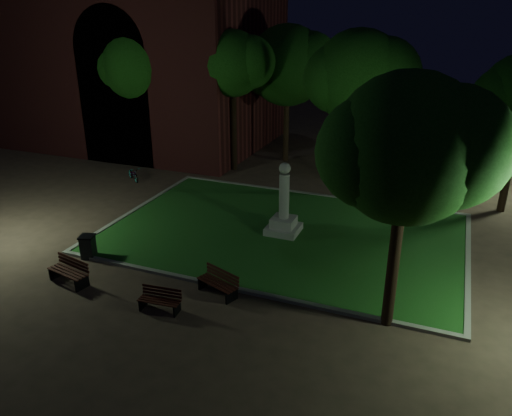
# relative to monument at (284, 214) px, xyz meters

# --- Properties ---
(ground) EXTENTS (80.00, 80.00, 0.00)m
(ground) POSITION_rel_monument_xyz_m (0.00, -2.00, -0.96)
(ground) COLOR #49362A
(lawn) EXTENTS (15.00, 10.00, 0.08)m
(lawn) POSITION_rel_monument_xyz_m (0.00, 0.00, -0.92)
(lawn) COLOR #1E521B
(lawn) RESTS_ON ground
(lawn_kerb) EXTENTS (15.40, 10.40, 0.12)m
(lawn_kerb) POSITION_rel_monument_xyz_m (0.00, 0.00, -0.90)
(lawn_kerb) COLOR slate
(lawn_kerb) RESTS_ON ground
(monument) EXTENTS (1.40, 1.40, 3.20)m
(monument) POSITION_rel_monument_xyz_m (0.00, 0.00, 0.00)
(monument) COLOR gray
(monument) RESTS_ON lawn
(building_main) EXTENTS (20.00, 12.00, 15.00)m
(building_main) POSITION_rel_monument_xyz_m (-15.86, 11.79, 6.42)
(building_main) COLOR #491819
(building_main) RESTS_ON ground
(tree_north_wl) EXTENTS (4.61, 3.76, 8.17)m
(tree_north_wl) POSITION_rel_monument_xyz_m (-5.73, 7.70, 5.32)
(tree_north_wl) COLOR black
(tree_north_wl) RESTS_ON ground
(tree_north_er) EXTENTS (5.55, 4.53, 8.45)m
(tree_north_er) POSITION_rel_monument_xyz_m (1.85, 5.67, 5.22)
(tree_north_er) COLOR black
(tree_north_er) RESTS_ON ground
(tree_se) EXTENTS (5.28, 4.31, 7.88)m
(tree_se) POSITION_rel_monument_xyz_m (5.31, -5.12, 4.76)
(tree_se) COLOR black
(tree_se) RESTS_ON ground
(tree_nw) EXTENTS (6.53, 5.33, 8.61)m
(tree_nw) POSITION_rel_monument_xyz_m (-11.73, 7.97, 4.98)
(tree_nw) COLOR black
(tree_nw) RESTS_ON ground
(tree_far_north) EXTENTS (5.98, 4.88, 8.41)m
(tree_far_north) POSITION_rel_monument_xyz_m (-3.41, 10.71, 5.01)
(tree_far_north) COLOR black
(tree_far_north) RESTS_ON ground
(lamppost_nw) EXTENTS (1.18, 0.28, 3.97)m
(lamppost_nw) POSITION_rel_monument_xyz_m (-11.75, 7.90, 1.87)
(lamppost_nw) COLOR black
(lamppost_nw) RESTS_ON ground
(bench_near_left) EXTENTS (1.45, 0.62, 0.78)m
(bench_near_left) POSITION_rel_monument_xyz_m (-1.86, -7.13, -0.59)
(bench_near_left) COLOR black
(bench_near_left) RESTS_ON ground
(bench_near_right) EXTENTS (1.68, 1.08, 0.87)m
(bench_near_right) POSITION_rel_monument_xyz_m (-0.51, -5.49, -0.55)
(bench_near_right) COLOR black
(bench_near_right) RESTS_ON ground
(bench_west_near) EXTENTS (1.75, 0.91, 0.92)m
(bench_west_near) POSITION_rel_monument_xyz_m (-5.86, -6.81, -0.53)
(bench_west_near) COLOR black
(bench_west_near) RESTS_ON ground
(bench_far_side) EXTENTS (1.58, 0.79, 0.83)m
(bench_far_side) POSITION_rel_monument_xyz_m (4.37, 5.60, -0.57)
(bench_far_side) COLOR black
(bench_far_side) RESTS_ON ground
(trash_bin) EXTENTS (0.70, 0.70, 0.96)m
(trash_bin) POSITION_rel_monument_xyz_m (-6.51, -4.99, -0.47)
(trash_bin) COLOR black
(trash_bin) RESTS_ON ground
(bicycle) EXTENTS (1.51, 1.30, 0.78)m
(bicycle) POSITION_rel_monument_xyz_m (-10.35, 3.67, -0.56)
(bicycle) COLOR black
(bicycle) RESTS_ON ground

